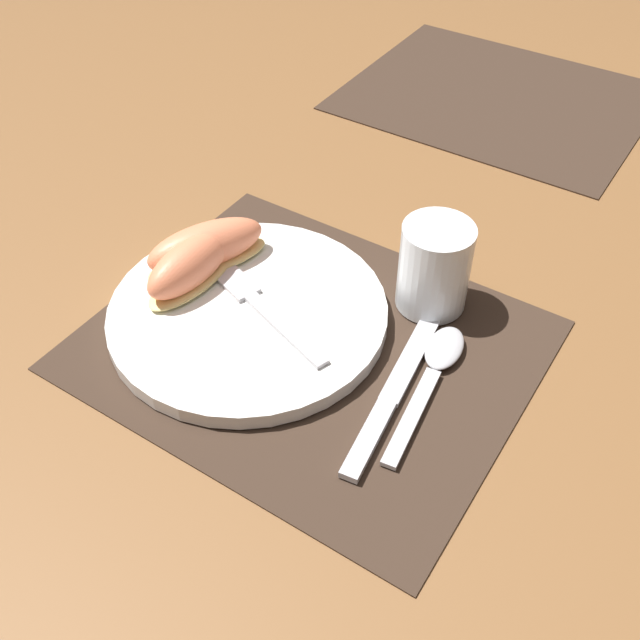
% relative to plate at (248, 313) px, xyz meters
% --- Properties ---
extents(ground_plane, '(3.00, 3.00, 0.00)m').
position_rel_plate_xyz_m(ground_plane, '(0.07, 0.01, -0.01)').
color(ground_plane, brown).
extents(placemat, '(0.41, 0.34, 0.00)m').
position_rel_plate_xyz_m(placemat, '(0.07, 0.01, -0.01)').
color(placemat, '#38281E').
rests_on(placemat, ground_plane).
extents(placemat_far, '(0.41, 0.34, 0.00)m').
position_rel_plate_xyz_m(placemat_far, '(0.02, 0.56, -0.01)').
color(placemat_far, '#38281E').
rests_on(placemat_far, ground_plane).
extents(plate, '(0.27, 0.27, 0.02)m').
position_rel_plate_xyz_m(plate, '(0.00, 0.00, 0.00)').
color(plate, white).
rests_on(plate, placemat).
extents(juice_glass, '(0.07, 0.07, 0.09)m').
position_rel_plate_xyz_m(juice_glass, '(0.14, 0.12, 0.03)').
color(juice_glass, silver).
rests_on(juice_glass, placemat).
extents(knife, '(0.05, 0.22, 0.01)m').
position_rel_plate_xyz_m(knife, '(0.17, -0.00, -0.01)').
color(knife, '#BCBCC1').
rests_on(knife, placemat).
extents(spoon, '(0.05, 0.18, 0.01)m').
position_rel_plate_xyz_m(spoon, '(0.19, 0.04, -0.00)').
color(spoon, '#BCBCC1').
rests_on(spoon, placemat).
extents(fork, '(0.18, 0.08, 0.00)m').
position_rel_plate_xyz_m(fork, '(0.00, 0.01, 0.01)').
color(fork, '#BCBCC1').
rests_on(fork, plate).
extents(citrus_wedge_0, '(0.10, 0.14, 0.05)m').
position_rel_plate_xyz_m(citrus_wedge_0, '(-0.08, 0.03, 0.03)').
color(citrus_wedge_0, '#F4DB84').
rests_on(citrus_wedge_0, plate).
extents(citrus_wedge_1, '(0.05, 0.12, 0.05)m').
position_rel_plate_xyz_m(citrus_wedge_1, '(-0.07, -0.00, 0.03)').
color(citrus_wedge_1, '#F4DB84').
rests_on(citrus_wedge_1, plate).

